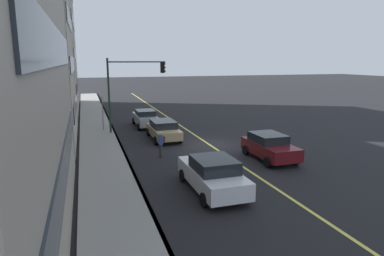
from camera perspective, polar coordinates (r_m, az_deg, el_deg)
ground at (r=23.77m, az=3.04°, el=-2.89°), size 200.00×200.00×0.00m
sidewalk_slab at (r=22.29m, az=-14.99°, el=-4.05°), size 80.00×2.79×0.15m
curb_edge at (r=22.38m, az=-11.62°, el=-3.82°), size 80.00×0.16×0.15m
lane_stripe_center at (r=23.77m, az=3.04°, el=-2.87°), size 80.00×0.16×0.01m
building_glass_right at (r=43.69m, az=-27.58°, el=18.29°), size 16.76×11.42×24.04m
car_tan at (r=25.40m, az=-4.88°, el=-0.24°), size 4.52×2.00×1.43m
car_white at (r=15.39m, az=3.50°, el=-7.80°), size 4.72×2.08×1.61m
car_silver at (r=30.53m, az=-7.92°, el=1.70°), size 4.63×1.90×1.50m
car_maroon at (r=20.71m, az=13.01°, el=-3.05°), size 4.09×2.03×1.53m
pedestrian_with_backpack at (r=20.74m, az=-5.27°, el=-2.44°), size 0.38×0.36×1.59m
traffic_light_mast at (r=27.55m, az=-10.34°, el=7.70°), size 0.28×4.71×6.05m
street_sign_post at (r=28.83m, az=-14.96°, el=2.77°), size 0.60×0.08×2.94m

